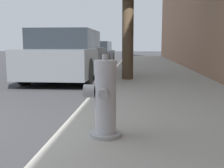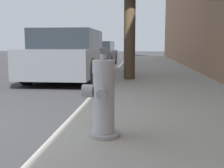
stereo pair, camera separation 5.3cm
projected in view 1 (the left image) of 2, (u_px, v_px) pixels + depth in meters
The scene contains 4 objects.
sidewalk_slab at pixel (191, 139), 2.97m from camera, with size 2.85×40.00×0.14m.
fire_hydrant at pixel (105, 99), 2.81m from camera, with size 0.38×0.40×0.83m.
parked_car_near at pixel (68, 55), 8.53m from camera, with size 1.86×4.53×1.48m.
parked_car_mid at pixel (93, 54), 13.87m from camera, with size 1.84×4.13×1.20m.
Camera 1 is at (2.59, -2.92, 1.06)m, focal length 45.00 mm.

